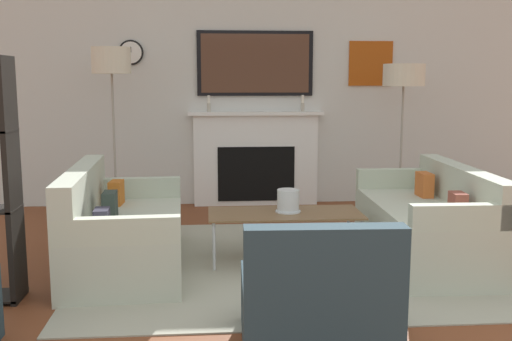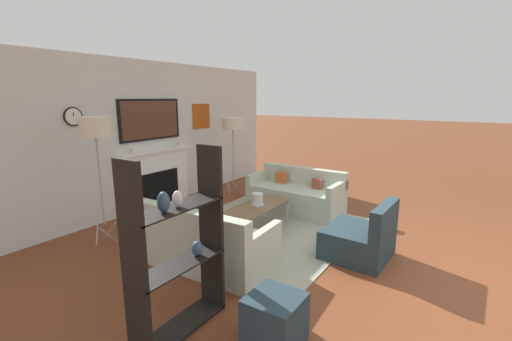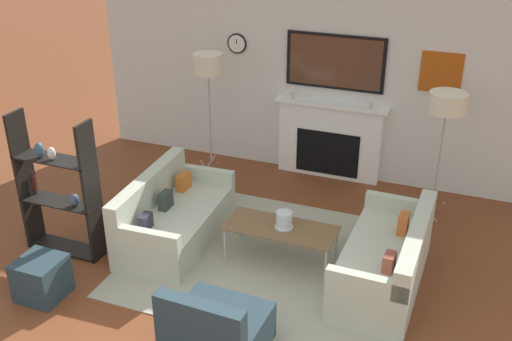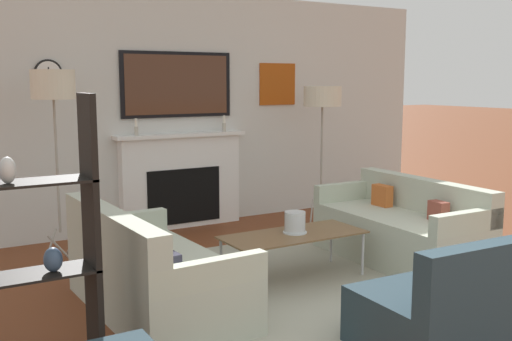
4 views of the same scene
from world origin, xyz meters
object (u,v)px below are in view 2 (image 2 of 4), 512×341
object	(u,v)px
couch_right	(296,195)
coffee_table	(257,207)
ottoman	(275,320)
shelf_unit	(177,248)
couch_left	(204,243)
armchair	(361,239)
floor_lamp_right	(233,124)
hurricane_candle	(257,200)
floor_lamp_left	(95,129)

from	to	relation	value
couch_right	coffee_table	world-z (taller)	couch_right
coffee_table	ottoman	distance (m)	2.54
shelf_unit	ottoman	distance (m)	1.02
couch_left	coffee_table	size ratio (longest dim) A/B	1.37
couch_right	armchair	xyz separation A→B (m)	(-1.22, -1.56, -0.04)
armchair	ottoman	bearing A→B (deg)	176.46
floor_lamp_right	ottoman	size ratio (longest dim) A/B	3.74
couch_left	hurricane_candle	bearing A→B (deg)	4.05
armchair	coffee_table	world-z (taller)	armchair
couch_left	ottoman	distance (m)	1.61
couch_right	floor_lamp_right	world-z (taller)	floor_lamp_right
coffee_table	shelf_unit	world-z (taller)	shelf_unit
couch_right	hurricane_candle	world-z (taller)	couch_right
coffee_table	armchair	bearing A→B (deg)	-91.36
couch_left	floor_lamp_right	xyz separation A→B (m)	(2.78, 1.66, 1.22)
shelf_unit	ottoman	size ratio (longest dim) A/B	3.70
couch_left	floor_lamp_right	world-z (taller)	floor_lamp_right
couch_right	ottoman	distance (m)	3.52
armchair	floor_lamp_left	world-z (taller)	floor_lamp_left
floor_lamp_left	floor_lamp_right	size ratio (longest dim) A/B	1.10
couch_left	shelf_unit	distance (m)	1.32
coffee_table	shelf_unit	xyz separation A→B (m)	(-2.35, -0.72, 0.40)
coffee_table	hurricane_candle	distance (m)	0.11
couch_right	shelf_unit	size ratio (longest dim) A/B	1.05
floor_lamp_left	armchair	bearing A→B (deg)	-64.31
floor_lamp_left	ottoman	distance (m)	3.44
floor_lamp_left	coffee_table	bearing A→B (deg)	-44.96
coffee_table	couch_right	bearing A→B (deg)	-3.55
floor_lamp_right	shelf_unit	distance (m)	4.52
couch_left	floor_lamp_left	size ratio (longest dim) A/B	0.94
armchair	coffee_table	xyz separation A→B (m)	(0.04, 1.64, 0.13)
coffee_table	floor_lamp_right	distance (m)	2.43
coffee_table	floor_lamp_right	world-z (taller)	floor_lamp_right
ottoman	couch_right	bearing A→B (deg)	24.13
armchair	hurricane_candle	bearing A→B (deg)	87.69
armchair	floor_lamp_right	bearing A→B (deg)	64.86
shelf_unit	coffee_table	bearing A→B (deg)	17.01
armchair	floor_lamp_left	xyz separation A→B (m)	(-1.55, 3.22, 1.38)
hurricane_candle	shelf_unit	world-z (taller)	shelf_unit
hurricane_candle	floor_lamp_left	world-z (taller)	floor_lamp_left
ottoman	coffee_table	bearing A→B (deg)	36.64
armchair	floor_lamp_left	size ratio (longest dim) A/B	0.46
armchair	floor_lamp_right	world-z (taller)	floor_lamp_right
floor_lamp_left	ottoman	bearing A→B (deg)	-98.17
couch_right	ottoman	xyz separation A→B (m)	(-3.21, -1.44, -0.07)
couch_right	couch_left	bearing A→B (deg)	-179.97
couch_left	armchair	world-z (taller)	couch_left
armchair	coffee_table	bearing A→B (deg)	88.64
hurricane_candle	shelf_unit	distance (m)	2.50
floor_lamp_right	ottoman	bearing A→B (deg)	-138.53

